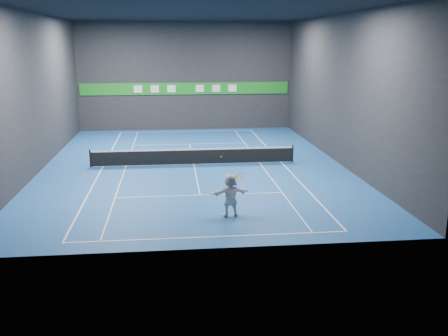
{
  "coord_description": "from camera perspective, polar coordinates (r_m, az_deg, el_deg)",
  "views": [
    {
      "loc": [
        -1.35,
        -29.83,
        7.27
      ],
      "look_at": [
        1.12,
        -7.03,
        1.5
      ],
      "focal_mm": 40.0,
      "sensor_mm": 36.0,
      "label": 1
    }
  ],
  "objects": [
    {
      "name": "service_line_near",
      "position": [
        24.57,
        -2.76,
        -3.1
      ],
      "size": [
        8.23,
        0.06,
        0.01
      ],
      "primitive_type": "cube",
      "color": "white",
      "rests_on": "ground"
    },
    {
      "name": "tennis_ball",
      "position": [
        21.15,
        -0.32,
        1.29
      ],
      "size": [
        0.07,
        0.07,
        0.07
      ],
      "primitive_type": "sphere",
      "color": "#BEE626",
      "rests_on": "player"
    },
    {
      "name": "sideline_doubles_left",
      "position": [
        30.98,
        -13.68,
        0.15
      ],
      "size": [
        0.08,
        23.78,
        0.01
      ],
      "primitive_type": "cube",
      "color": "white",
      "rests_on": "ground"
    },
    {
      "name": "tennis_racket",
      "position": [
        21.26,
        1.74,
        -1.02
      ],
      "size": [
        0.43,
        0.37,
        0.68
      ],
      "color": "red",
      "rests_on": "player"
    },
    {
      "name": "sideline_singles_left",
      "position": [
        30.83,
        -11.14,
        0.21
      ],
      "size": [
        0.06,
        23.78,
        0.01
      ],
      "primitive_type": "cube",
      "color": "white",
      "rests_on": "ground"
    },
    {
      "name": "baseline_near",
      "position": [
        19.41,
        -1.76,
        -7.88
      ],
      "size": [
        10.98,
        0.08,
        0.01
      ],
      "primitive_type": "cube",
      "color": "white",
      "rests_on": "ground"
    },
    {
      "name": "sideline_doubles_right",
      "position": [
        31.46,
        6.55,
        0.67
      ],
      "size": [
        0.08,
        23.78,
        0.01
      ],
      "primitive_type": "cube",
      "color": "white",
      "rests_on": "ground"
    },
    {
      "name": "wall_back",
      "position": [
        42.95,
        -4.43,
        10.38
      ],
      "size": [
        18.0,
        0.1,
        9.0
      ],
      "primitive_type": "cube",
      "color": "#242527",
      "rests_on": "ground"
    },
    {
      "name": "sponsor_banner",
      "position": [
        42.96,
        -4.41,
        9.04
      ],
      "size": [
        17.64,
        0.11,
        1.0
      ],
      "color": "#1D8521",
      "rests_on": "wall_back"
    },
    {
      "name": "wall_right",
      "position": [
        31.7,
        13.06,
        8.75
      ],
      "size": [
        0.1,
        26.0,
        9.0
      ],
      "primitive_type": "cube",
      "color": "#242527",
      "rests_on": "ground"
    },
    {
      "name": "wall_left",
      "position": [
        30.92,
        -20.69,
        8.08
      ],
      "size": [
        0.1,
        26.0,
        9.0
      ],
      "primitive_type": "cube",
      "color": "#242527",
      "rests_on": "ground"
    },
    {
      "name": "service_line_far",
      "position": [
        36.98,
        -3.97,
        2.75
      ],
      "size": [
        8.23,
        0.06,
        0.01
      ],
      "primitive_type": "cube",
      "color": "white",
      "rests_on": "ground"
    },
    {
      "name": "wall_front",
      "position": [
        17.11,
        -1.58,
        4.8
      ],
      "size": [
        18.0,
        0.1,
        9.0
      ],
      "primitive_type": "cube",
      "color": "#242527",
      "rests_on": "ground"
    },
    {
      "name": "tennis_net",
      "position": [
        30.61,
        -3.5,
        1.39
      ],
      "size": [
        12.5,
        0.1,
        1.07
      ],
      "color": "black",
      "rests_on": "ground"
    },
    {
      "name": "ceiling",
      "position": [
        29.92,
        -3.75,
        17.4
      ],
      "size": [
        26.0,
        26.0,
        0.0
      ],
      "primitive_type": "plane",
      "color": "black",
      "rests_on": "ground"
    },
    {
      "name": "baseline_far",
      "position": [
        42.37,
        -4.27,
        4.2
      ],
      "size": [
        10.98,
        0.08,
        0.01
      ],
      "primitive_type": "cube",
      "color": "white",
      "rests_on": "ground"
    },
    {
      "name": "player",
      "position": [
        21.39,
        0.73,
        -3.12
      ],
      "size": [
        1.8,
        0.84,
        1.87
      ],
      "primitive_type": "imported",
      "rotation": [
        0.0,
        0.0,
        3.32
      ],
      "color": "white",
      "rests_on": "ground"
    },
    {
      "name": "center_service_line",
      "position": [
        30.74,
        -3.48,
        0.42
      ],
      "size": [
        0.06,
        12.8,
        0.01
      ],
      "primitive_type": "cube",
      "color": "white",
      "rests_on": "ground"
    },
    {
      "name": "ground",
      "position": [
        30.74,
        -3.48,
        0.41
      ],
      "size": [
        26.0,
        26.0,
        0.0
      ],
      "primitive_type": "plane",
      "color": "#1A4D93",
      "rests_on": "ground"
    },
    {
      "name": "sideline_singles_right",
      "position": [
        31.19,
        4.08,
        0.61
      ],
      "size": [
        0.06,
        23.78,
        0.01
      ],
      "primitive_type": "cube",
      "color": "white",
      "rests_on": "ground"
    }
  ]
}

